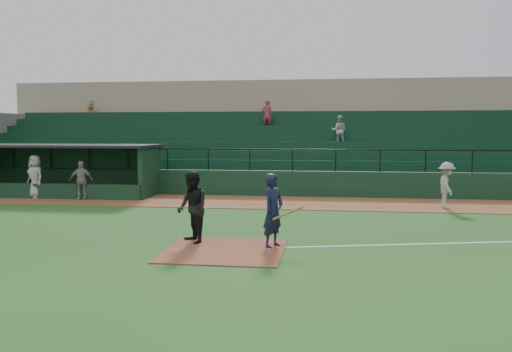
# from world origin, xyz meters

# --- Properties ---
(ground) EXTENTS (90.00, 90.00, 0.00)m
(ground) POSITION_xyz_m (0.00, 0.00, 0.00)
(ground) COLOR #204E19
(ground) RESTS_ON ground
(warning_track) EXTENTS (40.00, 4.00, 0.03)m
(warning_track) POSITION_xyz_m (0.00, 8.00, 0.01)
(warning_track) COLOR brown
(warning_track) RESTS_ON ground
(home_plate_dirt) EXTENTS (3.00, 3.00, 0.03)m
(home_plate_dirt) POSITION_xyz_m (0.00, -1.00, 0.01)
(home_plate_dirt) COLOR brown
(home_plate_dirt) RESTS_ON ground
(stadium_structure) EXTENTS (38.00, 13.08, 6.40)m
(stadium_structure) POSITION_xyz_m (-0.00, 16.46, 2.30)
(stadium_structure) COLOR #10311C
(stadium_structure) RESTS_ON ground
(dugout) EXTENTS (8.90, 3.20, 2.42)m
(dugout) POSITION_xyz_m (-9.75, 9.56, 1.33)
(dugout) COLOR #10311C
(dugout) RESTS_ON ground
(batter_at_plate) EXTENTS (1.17, 0.85, 1.95)m
(batter_at_plate) POSITION_xyz_m (1.19, -0.45, 0.98)
(batter_at_plate) COLOR black
(batter_at_plate) RESTS_ON ground
(umpire) EXTENTS (1.16, 1.21, 1.97)m
(umpire) POSITION_xyz_m (-1.03, -0.25, 0.99)
(umpire) COLOR black
(umpire) RESTS_ON ground
(runner) EXTENTS (0.67, 1.17, 1.81)m
(runner) POSITION_xyz_m (7.23, 7.08, 0.94)
(runner) COLOR #9E9893
(runner) RESTS_ON warning_track
(dugout_player_a) EXTENTS (1.08, 0.69, 1.71)m
(dugout_player_a) POSITION_xyz_m (-8.14, 7.62, 0.88)
(dugout_player_a) COLOR gray
(dugout_player_a) RESTS_ON warning_track
(dugout_player_b) EXTENTS (1.12, 0.96, 1.94)m
(dugout_player_b) POSITION_xyz_m (-10.46, 7.89, 1.00)
(dugout_player_b) COLOR #ABA6A0
(dugout_player_b) RESTS_ON warning_track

